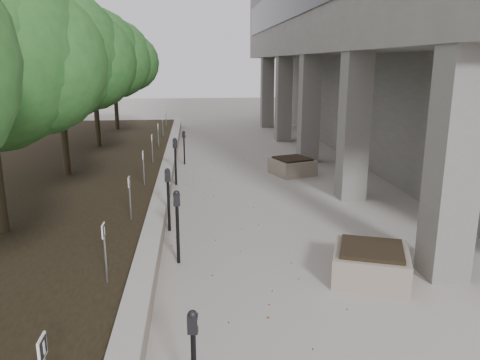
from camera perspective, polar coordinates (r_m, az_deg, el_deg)
ground at (r=7.38m, az=2.64°, el=-16.02°), size 90.00×90.00×0.00m
retaining_wall at (r=15.72m, az=-8.78°, el=1.25°), size 0.39×26.00×0.50m
planting_bed at (r=16.35m, az=-21.74°, el=0.72°), size 7.00×26.00×0.40m
crabapple_tree_3 at (r=14.83m, az=-21.17°, el=10.93°), size 4.60×4.00×5.44m
crabapple_tree_4 at (r=19.70m, az=-17.39°, el=11.79°), size 4.60×4.00×5.44m
crabapple_tree_5 at (r=24.62m, az=-15.10°, el=12.28°), size 4.60×4.00×5.44m
parking_sign_2 at (r=7.50m, az=-16.13°, el=-8.60°), size 0.04×0.22×0.96m
parking_sign_3 at (r=10.31m, az=-13.28°, el=-2.19°), size 0.04×0.22×0.96m
parking_sign_4 at (r=13.19m, az=-11.67°, el=1.45°), size 0.04×0.22×0.96m
parking_sign_5 at (r=16.12m, az=-10.64°, el=3.77°), size 0.04×0.22×0.96m
parking_sign_6 at (r=19.07m, az=-9.93°, el=5.38°), size 0.04×0.22×0.96m
parking_sign_7 at (r=22.04m, az=-9.41°, el=6.56°), size 0.04×0.22×0.96m
parking_sign_8 at (r=25.01m, az=-9.01°, el=7.46°), size 0.04×0.22×0.96m
parking_meter_2 at (r=8.86m, az=-7.62°, el=-5.72°), size 0.15×0.12×1.44m
parking_meter_3 at (r=10.57m, az=-8.72°, el=-2.41°), size 0.16×0.13×1.46m
parking_meter_4 at (r=14.57m, az=-7.88°, el=2.25°), size 0.17×0.15×1.48m
parking_meter_5 at (r=17.55m, az=-6.83°, el=3.94°), size 0.15×0.13×1.27m
planter_front at (r=8.63m, az=15.67°, el=-9.72°), size 1.63×1.63×0.59m
planter_back at (r=16.01m, az=6.40°, el=1.71°), size 1.58×1.58×0.58m
berry_scatter at (r=11.93m, az=-1.34°, el=-3.92°), size 3.30×14.10×0.02m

